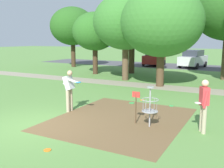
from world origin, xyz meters
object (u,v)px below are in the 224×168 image
object	(u,v)px
parked_car_leftmost	(154,57)
tree_near_left	(132,18)
player_throwing	(69,88)
tree_mid_right	(126,22)
frisbee_mid_grass	(171,106)
tree_mid_left	(73,26)
tree_far_left	(95,32)
disc_golf_basket	(148,105)
parked_car_center_left	(193,59)
frisbee_by_tee	(132,103)
player_foreground_watching	(204,103)
frisbee_near_basket	(47,150)
tree_near_right	(162,22)
frisbee_far_left	(142,100)

from	to	relation	value
parked_car_leftmost	tree_near_left	bearing A→B (deg)	-86.64
player_throwing	tree_mid_right	distance (m)	9.27
frisbee_mid_grass	tree_mid_right	size ratio (longest dim) A/B	0.03
frisbee_mid_grass	tree_mid_left	bearing A→B (deg)	140.44
tree_near_left	tree_far_left	bearing A→B (deg)	-143.51
tree_mid_left	frisbee_mid_grass	bearing A→B (deg)	-39.56
disc_golf_basket	parked_car_leftmost	xyz separation A→B (m)	(-6.61, 19.97, 0.17)
player_throwing	tree_far_left	xyz separation A→B (m)	(-5.23, 10.44, 2.60)
parked_car_leftmost	parked_car_center_left	xyz separation A→B (m)	(4.27, -0.03, 0.00)
frisbee_by_tee	tree_mid_left	xyz separation A→B (m)	(-12.07, 11.79, 4.28)
player_foreground_watching	frisbee_near_basket	size ratio (longest dim) A/B	8.50
disc_golf_basket	player_foreground_watching	distance (m)	1.77
frisbee_near_basket	tree_near_left	world-z (taller)	tree_near_left
frisbee_near_basket	tree_near_right	distance (m)	11.43
parked_car_center_left	parked_car_leftmost	bearing A→B (deg)	179.66
frisbee_far_left	tree_mid_right	distance (m)	7.56
frisbee_far_left	parked_car_center_left	world-z (taller)	parked_car_center_left
player_throwing	tree_mid_right	world-z (taller)	tree_mid_right
frisbee_by_tee	frisbee_far_left	size ratio (longest dim) A/B	1.16
tree_far_left	parked_car_center_left	bearing A→B (deg)	55.36
tree_near_right	tree_mid_left	size ratio (longest dim) A/B	0.97
frisbee_by_tee	tree_near_left	bearing A→B (deg)	113.91
frisbee_mid_grass	parked_car_leftmost	size ratio (longest dim) A/B	0.05
frisbee_mid_grass	tree_near_right	bearing A→B (deg)	113.67
frisbee_mid_grass	tree_far_left	size ratio (longest dim) A/B	0.04
frisbee_near_basket	tree_near_right	xyz separation A→B (m)	(-0.31, 10.71, 3.98)
frisbee_mid_grass	player_foreground_watching	bearing A→B (deg)	-57.72
disc_golf_basket	tree_far_left	bearing A→B (deg)	129.26
player_foreground_watching	frisbee_near_basket	distance (m)	4.92
player_foreground_watching	frisbee_mid_grass	xyz separation A→B (m)	(-1.75, 2.77, -0.96)
frisbee_near_basket	tree_near_left	size ratio (longest dim) A/B	0.03
frisbee_by_tee	tree_near_right	distance (m)	6.32
player_foreground_watching	frisbee_by_tee	world-z (taller)	player_foreground_watching
tree_near_right	tree_far_left	distance (m)	7.40
frisbee_by_tee	tree_near_right	bearing A→B (deg)	92.58
disc_golf_basket	tree_near_right	bearing A→B (deg)	104.83
player_foreground_watching	tree_near_left	bearing A→B (deg)	122.74
frisbee_mid_grass	tree_far_left	distance (m)	12.14
frisbee_near_basket	frisbee_by_tee	xyz separation A→B (m)	(-0.09, 5.80, 0.00)
tree_near_right	tree_mid_left	world-z (taller)	tree_mid_left
disc_golf_basket	tree_near_left	xyz separation A→B (m)	(-6.18, 12.58, 4.00)
tree_mid_left	tree_mid_right	bearing A→B (deg)	-32.56
frisbee_near_basket	frisbee_far_left	bearing A→B (deg)	89.00
frisbee_near_basket	tree_mid_right	xyz separation A→B (m)	(-3.32, 11.94, 4.13)
frisbee_by_tee	tree_far_left	distance (m)	11.17
player_throwing	tree_mid_right	bearing A→B (deg)	100.02
tree_far_left	player_throwing	bearing A→B (deg)	-63.38
player_foreground_watching	tree_near_right	distance (m)	8.78
frisbee_far_left	player_foreground_watching	bearing A→B (deg)	-44.26
disc_golf_basket	frisbee_mid_grass	distance (m)	3.13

